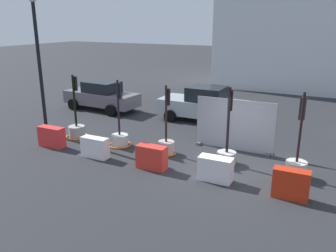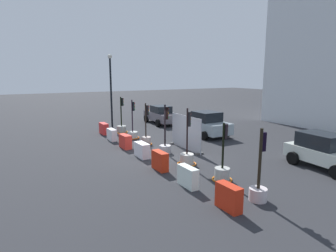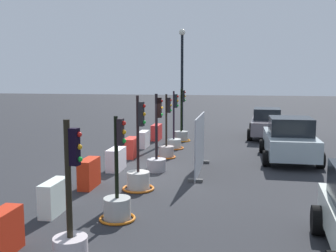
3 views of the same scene
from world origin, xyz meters
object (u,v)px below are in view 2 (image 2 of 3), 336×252
Objects in this scene: car_silver_hatchback at (205,124)px; car_grey_saloon at (161,115)px; traffic_light_0 at (122,127)px; traffic_light_1 at (133,133)px; construction_barrier_5 at (188,177)px; construction_barrier_4 at (160,161)px; construction_barrier_6 at (229,197)px; street_lamp_post at (111,85)px; car_white_van at (325,151)px; traffic_light_4 at (187,157)px; traffic_light_6 at (259,186)px; construction_barrier_1 at (112,135)px; traffic_light_3 at (165,145)px; traffic_light_5 at (222,171)px; construction_barrier_3 at (142,150)px; construction_barrier_0 at (104,129)px; traffic_light_2 at (146,138)px; construction_barrier_2 at (125,141)px.

car_grey_saloon is (-6.14, -0.51, -0.04)m from car_silver_hatchback.
traffic_light_1 is (2.32, -0.02, -0.03)m from traffic_light_0.
construction_barrier_5 is (11.79, -1.53, 0.02)m from traffic_light_0.
construction_barrier_4 is 4.78m from construction_barrier_6.
traffic_light_0 is at bearing -128.29° from car_silver_hatchback.
car_white_van is at bearing 21.61° from street_lamp_post.
car_white_van is at bearing 55.99° from traffic_light_4.
traffic_light_6 reaches higher than construction_barrier_4.
traffic_light_0 reaches higher than car_white_van.
car_grey_saloon is at bearing 151.78° from construction_barrier_4.
car_grey_saloon is 0.76× the size of street_lamp_post.
car_silver_hatchback reaches higher than car_grey_saloon.
construction_barrier_1 is 9.56m from construction_barrier_5.
traffic_light_5 is at bearing 0.93° from traffic_light_3.
construction_barrier_3 is 7.20m from car_silver_hatchback.
construction_barrier_0 is at bearing -171.37° from traffic_light_4.
car_white_van is (8.62, 5.62, 0.43)m from traffic_light_2.
construction_barrier_2 is 9.13m from car_grey_saloon.
construction_barrier_6 is at bearing -33.00° from car_silver_hatchback.
traffic_light_4 is 1.08× the size of traffic_light_6.
construction_barrier_3 is at bearing -130.83° from car_white_van.
car_white_van is (-1.04, 5.65, 0.30)m from traffic_light_6.
street_lamp_post is at bearing 172.09° from construction_barrier_3.
traffic_light_1 is 0.96× the size of traffic_light_4.
traffic_light_6 is 1.42m from construction_barrier_6.
traffic_light_5 is 2.37× the size of construction_barrier_2.
traffic_light_3 is 10.08m from car_grey_saloon.
construction_barrier_3 is (-2.32, -1.46, -0.00)m from traffic_light_4.
traffic_light_3 is 7.23m from traffic_light_6.
construction_barrier_5 is (4.87, -1.63, -0.07)m from traffic_light_3.
traffic_light_4 reaches higher than construction_barrier_1.
traffic_light_3 is 0.72× the size of car_white_van.
traffic_light_4 is (2.42, -0.06, -0.08)m from traffic_light_3.
street_lamp_post reaches higher than traffic_light_5.
construction_barrier_4 reaches higher than construction_barrier_0.
construction_barrier_1 is 5.26m from street_lamp_post.
traffic_light_4 is at bearing 162.98° from construction_barrier_6.
traffic_light_5 is 5.59m from car_white_van.
construction_barrier_6 is at bearing -6.80° from traffic_light_1.
construction_barrier_6 is at bearing -8.55° from traffic_light_2.
construction_barrier_2 is at bearing -144.49° from traffic_light_3.
car_silver_hatchback is at bearing 136.10° from traffic_light_4.
street_lamp_post reaches higher than car_white_van.
traffic_light_2 is 5.15m from car_silver_hatchback.
construction_barrier_2 is at bearing -17.69° from traffic_light_0.
construction_barrier_6 is 0.23× the size of car_silver_hatchback.
construction_barrier_0 is at bearing -150.73° from traffic_light_1.
car_silver_hatchback is at bearing 147.85° from traffic_light_5.
traffic_light_6 reaches higher than construction_barrier_6.
traffic_light_6 is (7.23, -0.12, 0.05)m from traffic_light_3.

